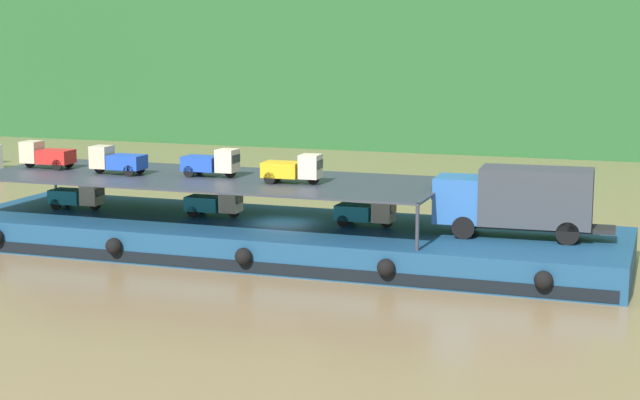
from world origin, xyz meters
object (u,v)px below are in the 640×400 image
object	(u,v)px
mini_truck_upper_stern	(46,155)
mini_truck_upper_mid	(117,160)
cargo_barge	(282,238)
mini_truck_upper_fore	(212,163)
mini_truck_lower_mid	(367,212)
mini_truck_lower_aft	(215,203)
covered_lorry	(518,199)
mini_truck_lower_stern	(78,196)
mini_truck_upper_bow	(293,169)

from	to	relation	value
mini_truck_upper_stern	mini_truck_upper_mid	size ratio (longest dim) A/B	1.01
cargo_barge	mini_truck_upper_fore	world-z (taller)	mini_truck_upper_fore
mini_truck_lower_mid	mini_truck_upper_mid	bearing A→B (deg)	-175.40
mini_truck_upper_stern	mini_truck_lower_aft	bearing A→B (deg)	1.57
covered_lorry	mini_truck_upper_fore	size ratio (longest dim) A/B	2.87
mini_truck_lower_aft	mini_truck_upper_mid	size ratio (longest dim) A/B	1.00
mini_truck_upper_fore	mini_truck_lower_mid	bearing A→B (deg)	1.98
mini_truck_upper_stern	mini_truck_upper_fore	xyz separation A→B (m)	(9.34, 0.06, 0.00)
cargo_barge	mini_truck_lower_stern	distance (m)	11.30
covered_lorry	mini_truck_upper_stern	xyz separation A→B (m)	(-24.10, -0.09, 1.00)
mini_truck_upper_mid	mini_truck_upper_stern	bearing A→B (deg)	171.39
mini_truck_upper_mid	mini_truck_upper_fore	xyz separation A→B (m)	(4.80, 0.74, 0.00)
mini_truck_upper_mid	cargo_barge	bearing A→B (deg)	3.37
mini_truck_upper_mid	mini_truck_lower_aft	bearing A→B (deg)	11.04
cargo_barge	mini_truck_lower_mid	world-z (taller)	mini_truck_lower_mid
covered_lorry	mini_truck_upper_bow	size ratio (longest dim) A/B	2.85
cargo_barge	mini_truck_upper_bow	distance (m)	3.56
mini_truck_lower_mid	mini_truck_upper_fore	bearing A→B (deg)	-178.02
covered_lorry	mini_truck_lower_mid	distance (m)	7.07
mini_truck_lower_mid	mini_truck_upper_stern	bearing A→B (deg)	-178.91
mini_truck_upper_stern	mini_truck_lower_mid	bearing A→B (deg)	1.09
mini_truck_upper_bow	mini_truck_lower_stern	bearing A→B (deg)	177.44
mini_truck_lower_stern	mini_truck_upper_bow	size ratio (longest dim) A/B	0.99
cargo_barge	mini_truck_lower_aft	distance (m)	3.98
cargo_barge	mini_truck_upper_stern	distance (m)	13.51
mini_truck_lower_stern	mini_truck_upper_mid	xyz separation A→B (m)	(2.68, -0.56, 2.00)
mini_truck_lower_aft	mini_truck_upper_fore	xyz separation A→B (m)	(-0.04, -0.20, 2.00)
mini_truck_lower_stern	mini_truck_upper_fore	size ratio (longest dim) A/B	1.00
covered_lorry	cargo_barge	bearing A→B (deg)	-178.57
covered_lorry	mini_truck_lower_stern	size ratio (longest dim) A/B	2.88
mini_truck_lower_mid	mini_truck_upper_bow	bearing A→B (deg)	-163.28
mini_truck_lower_aft	mini_truck_upper_bow	size ratio (longest dim) A/B	0.99
covered_lorry	mini_truck_lower_mid	world-z (taller)	covered_lorry
mini_truck_lower_stern	mini_truck_upper_mid	size ratio (longest dim) A/B	1.00
mini_truck_upper_stern	mini_truck_upper_mid	bearing A→B (deg)	-8.61
covered_lorry	mini_truck_lower_stern	xyz separation A→B (m)	(-22.24, -0.21, -1.00)
cargo_barge	mini_truck_upper_fore	distance (m)	5.08
mini_truck_upper_stern	mini_truck_upper_bow	xyz separation A→B (m)	(13.83, -0.66, 0.00)
mini_truck_lower_mid	mini_truck_upper_fore	size ratio (longest dim) A/B	1.01
mini_truck_lower_stern	mini_truck_upper_fore	world-z (taller)	mini_truck_upper_fore
mini_truck_lower_stern	mini_truck_lower_mid	xyz separation A→B (m)	(15.25, 0.45, 0.00)
cargo_barge	covered_lorry	size ratio (longest dim) A/B	4.04
covered_lorry	mini_truck_upper_mid	size ratio (longest dim) A/B	2.89
cargo_barge	mini_truck_lower_stern	size ratio (longest dim) A/B	11.62
mini_truck_lower_stern	mini_truck_upper_fore	distance (m)	7.75
mini_truck_lower_stern	mini_truck_upper_stern	size ratio (longest dim) A/B	0.99
mini_truck_lower_stern	cargo_barge	bearing A→B (deg)	-0.32
mini_truck_lower_mid	mini_truck_upper_stern	distance (m)	17.22
mini_truck_upper_stern	mini_truck_upper_bow	world-z (taller)	same
cargo_barge	mini_truck_lower_mid	bearing A→B (deg)	7.20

